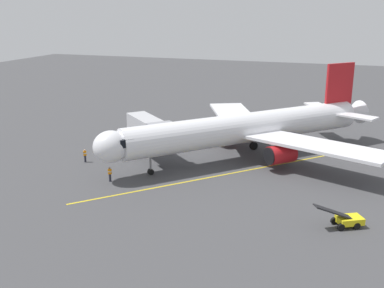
# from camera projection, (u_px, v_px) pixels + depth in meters

# --- Properties ---
(ground_plane) EXTENTS (220.00, 220.00, 0.00)m
(ground_plane) POSITION_uv_depth(u_px,v_px,m) (264.00, 155.00, 62.04)
(ground_plane) COLOR #424244
(apron_lead_in_line) EXTENTS (27.49, 29.39, 0.01)m
(apron_lead_in_line) POSITION_uv_depth(u_px,v_px,m) (235.00, 173.00, 55.29)
(apron_lead_in_line) COLOR yellow
(apron_lead_in_line) RESTS_ON ground
(airplane) EXTENTS (32.77, 33.36, 11.50)m
(airplane) POSITION_uv_depth(u_px,v_px,m) (249.00, 128.00, 59.72)
(airplane) COLOR white
(airplane) RESTS_ON ground
(jet_bridge) EXTENTS (9.69, 9.27, 5.40)m
(jet_bridge) POSITION_uv_depth(u_px,v_px,m) (152.00, 131.00, 59.30)
(jet_bridge) COLOR #B7B7BC
(jet_bridge) RESTS_ON ground
(ground_crew_marshaller) EXTENTS (0.47, 0.41, 1.71)m
(ground_crew_marshaller) POSITION_uv_depth(u_px,v_px,m) (85.00, 155.00, 58.83)
(ground_crew_marshaller) COLOR #23232D
(ground_crew_marshaller) RESTS_ON ground
(ground_crew_wing_walker) EXTENTS (0.42, 0.29, 1.71)m
(ground_crew_wing_walker) POSITION_uv_depth(u_px,v_px,m) (110.00, 174.00, 52.31)
(ground_crew_wing_walker) COLOR #23232D
(ground_crew_wing_walker) RESTS_ON ground
(tug_near_nose) EXTENTS (2.71, 2.66, 1.50)m
(tug_near_nose) POSITION_uv_depth(u_px,v_px,m) (273.00, 130.00, 72.01)
(tug_near_nose) COLOR #9E9EA3
(tug_near_nose) RESTS_ON ground
(belt_loader_portside) EXTENTS (4.57, 3.31, 2.32)m
(belt_loader_portside) POSITION_uv_depth(u_px,v_px,m) (347.00, 219.00, 41.53)
(belt_loader_portside) COLOR yellow
(belt_loader_portside) RESTS_ON ground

